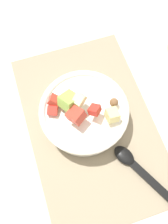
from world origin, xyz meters
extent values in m
plane|color=silver|center=(0.00, 0.00, 0.00)|extent=(2.40, 2.40, 0.00)
cube|color=gray|center=(0.00, 0.00, 0.00)|extent=(0.50, 0.32, 0.01)
cylinder|color=white|center=(-0.02, -0.01, 0.04)|extent=(0.20, 0.20, 0.06)
torus|color=white|center=(-0.02, -0.01, 0.07)|extent=(0.21, 0.21, 0.02)
sphere|color=brown|center=(-0.01, 0.06, 0.08)|extent=(0.03, 0.03, 0.03)
cube|color=red|center=(-0.04, -0.08, 0.08)|extent=(0.03, 0.03, 0.02)
cube|color=#BC3828|center=(0.00, -0.04, 0.10)|extent=(0.05, 0.05, 0.04)
cube|color=red|center=(0.00, 0.01, 0.10)|extent=(0.04, 0.03, 0.03)
cube|color=#8CB74C|center=(-0.04, -0.04, 0.10)|extent=(0.06, 0.06, 0.04)
cube|color=beige|center=(-0.03, -0.02, 0.11)|extent=(0.04, 0.04, 0.03)
cube|color=#E5D684|center=(0.02, 0.04, 0.09)|extent=(0.03, 0.03, 0.03)
cube|color=#BC3828|center=(-0.06, -0.07, 0.08)|extent=(0.03, 0.04, 0.03)
ellipsoid|color=black|center=(0.10, 0.05, 0.01)|extent=(0.07, 0.06, 0.01)
cube|color=black|center=(0.20, 0.10, 0.01)|extent=(0.17, 0.10, 0.01)
camera|label=1|loc=(0.18, -0.08, 0.59)|focal=38.36mm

